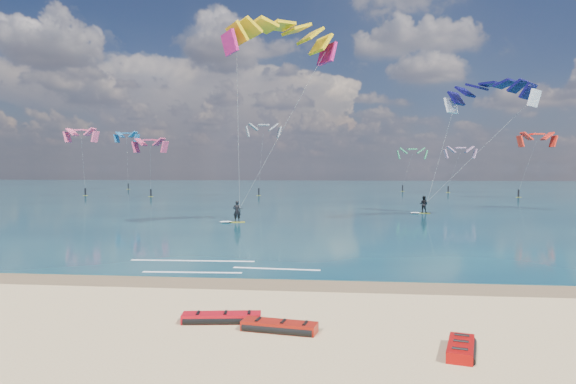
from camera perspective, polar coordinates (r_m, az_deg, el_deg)
The scene contains 10 objects.
ground at distance 59.81m, azimuth -0.55°, elevation -2.30°, with size 320.00×320.00×0.00m, color tan.
wet_sand_strip at distance 23.78m, azimuth -10.99°, elevation -9.82°, with size 320.00×2.40×0.01m, color brown.
sea at distance 123.50m, azimuth 2.85°, elevation 0.22°, with size 320.00×200.00×0.04m, color #0A293C.
packed_kite_left at distance 17.72m, azimuth -7.39°, elevation -14.14°, with size 2.78×0.97×0.35m, color red, non-canonical shape.
packed_kite_mid at distance 16.67m, azimuth -0.97°, elevation -15.20°, with size 2.55×0.99×0.36m, color #9F160B, non-canonical shape.
packed_kite_right at distance 15.56m, azimuth 18.64°, elevation -16.66°, with size 2.02×0.99×0.36m, color #A70907, non-canonical shape.
kitesurfer_main at distance 45.61m, azimuth -3.23°, elevation 8.46°, with size 12.99×8.98×18.87m.
kitesurfer_far at distance 59.44m, azimuth 18.63°, elevation 5.83°, with size 14.38×7.54×16.07m.
shoreline_foam at distance 27.16m, azimuth -8.13°, elevation -8.15°, with size 10.59×3.60×0.01m.
distant_kites at distance 100.54m, azimuth -1.66°, elevation 2.94°, with size 90.42×35.40×13.65m.
Camera 1 is at (6.84, -19.20, 5.09)m, focal length 32.00 mm.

